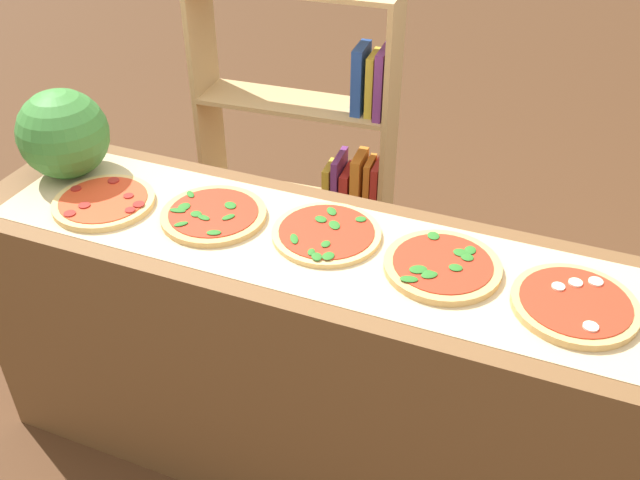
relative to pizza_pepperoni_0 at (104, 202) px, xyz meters
The scene contains 10 objects.
ground_plane 1.14m from the pizza_pepperoni_0, ahead, with size 12.00×12.00×0.00m, color #4C2D19.
counter 0.82m from the pizza_pepperoni_0, ahead, with size 2.15×0.56×0.90m, color brown.
parchment_paper 0.68m from the pizza_pepperoni_0, ahead, with size 1.94×0.44×0.00m, color tan.
pizza_pepperoni_0 is the anchor object (origin of this frame).
pizza_spinach_1 0.34m from the pizza_pepperoni_0, 10.37° to the left, with size 0.31×0.31×0.03m.
pizza_spinach_2 0.69m from the pizza_pepperoni_0, ahead, with size 0.31×0.31×0.02m.
pizza_spinach_3 1.02m from the pizza_pepperoni_0, ahead, with size 0.31×0.31×0.03m.
pizza_mozzarella_4 1.36m from the pizza_pepperoni_0, ahead, with size 0.31×0.31×0.03m.
watermelon 0.28m from the pizza_pepperoni_0, 150.11° to the left, with size 0.28×0.28×0.28m, color #387A33.
bookshelf 1.01m from the pizza_pepperoni_0, 69.99° to the left, with size 0.79×0.27×1.35m.
Camera 1 is at (0.59, -1.47, 2.06)m, focal length 39.78 mm.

